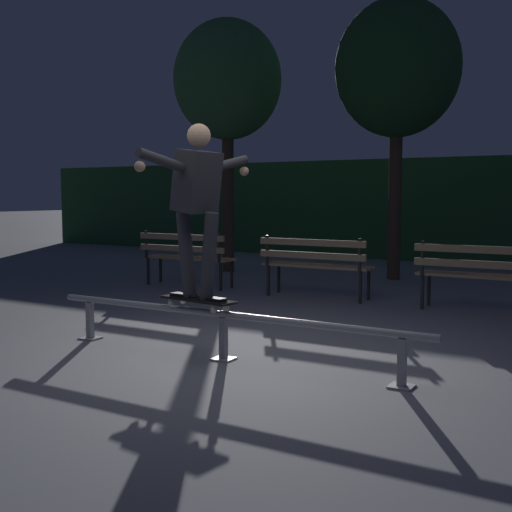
{
  "coord_description": "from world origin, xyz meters",
  "views": [
    {
      "loc": [
        3.08,
        -4.69,
        1.45
      ],
      "look_at": [
        -0.14,
        0.76,
        0.85
      ],
      "focal_mm": 44.93,
      "sensor_mm": 36.0,
      "label": 1
    }
  ],
  "objects_px": {
    "skateboarder": "(197,196)",
    "park_bench_left_center": "(315,261)",
    "tree_far_left": "(228,81)",
    "grind_rail": "(223,322)",
    "skateboard": "(198,300)",
    "park_bench_right_center": "(482,270)",
    "tree_behind_benches": "(397,70)",
    "park_bench_leftmost": "(186,253)"
  },
  "relations": [
    {
      "from": "skateboard",
      "to": "tree_far_left",
      "type": "relative_size",
      "value": 0.17
    },
    {
      "from": "skateboarder",
      "to": "tree_behind_benches",
      "type": "xyz_separation_m",
      "value": [
        -0.2,
        6.05,
        2.11
      ]
    },
    {
      "from": "park_bench_right_center",
      "to": "tree_behind_benches",
      "type": "distance_m",
      "value": 4.45
    },
    {
      "from": "grind_rail",
      "to": "skateboard",
      "type": "bearing_deg",
      "value": -180.0
    },
    {
      "from": "skateboard",
      "to": "tree_far_left",
      "type": "distance_m",
      "value": 7.17
    },
    {
      "from": "grind_rail",
      "to": "park_bench_leftmost",
      "type": "bearing_deg",
      "value": 130.92
    },
    {
      "from": "skateboarder",
      "to": "park_bench_right_center",
      "type": "relative_size",
      "value": 0.97
    },
    {
      "from": "grind_rail",
      "to": "tree_far_left",
      "type": "distance_m",
      "value": 7.38
    },
    {
      "from": "skateboarder",
      "to": "park_bench_left_center",
      "type": "xyz_separation_m",
      "value": [
        -0.47,
        3.46,
        -0.91
      ]
    },
    {
      "from": "park_bench_left_center",
      "to": "tree_behind_benches",
      "type": "bearing_deg",
      "value": 83.98
    },
    {
      "from": "park_bench_left_center",
      "to": "tree_behind_benches",
      "type": "height_order",
      "value": "tree_behind_benches"
    },
    {
      "from": "skateboard",
      "to": "tree_far_left",
      "type": "bearing_deg",
      "value": 120.64
    },
    {
      "from": "tree_far_left",
      "to": "tree_behind_benches",
      "type": "height_order",
      "value": "tree_behind_benches"
    },
    {
      "from": "park_bench_right_center",
      "to": "tree_far_left",
      "type": "relative_size",
      "value": 0.34
    },
    {
      "from": "grind_rail",
      "to": "skateboarder",
      "type": "bearing_deg",
      "value": -179.91
    },
    {
      "from": "grind_rail",
      "to": "tree_behind_benches",
      "type": "height_order",
      "value": "tree_behind_benches"
    },
    {
      "from": "skateboarder",
      "to": "park_bench_leftmost",
      "type": "xyz_separation_m",
      "value": [
        -2.72,
        3.46,
        -0.91
      ]
    },
    {
      "from": "park_bench_leftmost",
      "to": "park_bench_left_center",
      "type": "distance_m",
      "value": 2.25
    },
    {
      "from": "grind_rail",
      "to": "park_bench_leftmost",
      "type": "relative_size",
      "value": 2.38
    },
    {
      "from": "grind_rail",
      "to": "park_bench_left_center",
      "type": "distance_m",
      "value": 3.54
    },
    {
      "from": "skateboard",
      "to": "skateboarder",
      "type": "distance_m",
      "value": 0.94
    },
    {
      "from": "skateboarder",
      "to": "grind_rail",
      "type": "bearing_deg",
      "value": 0.09
    },
    {
      "from": "park_bench_leftmost",
      "to": "park_bench_left_center",
      "type": "relative_size",
      "value": 1.0
    },
    {
      "from": "skateboarder",
      "to": "park_bench_leftmost",
      "type": "relative_size",
      "value": 0.97
    },
    {
      "from": "skateboarder",
      "to": "park_bench_left_center",
      "type": "height_order",
      "value": "skateboarder"
    },
    {
      "from": "skateboarder",
      "to": "tree_behind_benches",
      "type": "relative_size",
      "value": 0.33
    },
    {
      "from": "grind_rail",
      "to": "park_bench_right_center",
      "type": "height_order",
      "value": "park_bench_right_center"
    },
    {
      "from": "park_bench_left_center",
      "to": "park_bench_right_center",
      "type": "distance_m",
      "value": 2.25
    },
    {
      "from": "tree_behind_benches",
      "to": "skateboarder",
      "type": "bearing_deg",
      "value": -88.11
    },
    {
      "from": "tree_far_left",
      "to": "park_bench_leftmost",
      "type": "bearing_deg",
      "value": -74.63
    },
    {
      "from": "park_bench_leftmost",
      "to": "park_bench_right_center",
      "type": "distance_m",
      "value": 4.5
    },
    {
      "from": "park_bench_left_center",
      "to": "tree_far_left",
      "type": "xyz_separation_m",
      "value": [
        -2.84,
        2.12,
        3.03
      ]
    },
    {
      "from": "skateboarder",
      "to": "tree_behind_benches",
      "type": "bearing_deg",
      "value": 91.89
    },
    {
      "from": "grind_rail",
      "to": "skateboard",
      "type": "height_order",
      "value": "skateboard"
    },
    {
      "from": "skateboard",
      "to": "park_bench_left_center",
      "type": "xyz_separation_m",
      "value": [
        -0.47,
        3.46,
        0.03
      ]
    },
    {
      "from": "park_bench_leftmost",
      "to": "park_bench_left_center",
      "type": "xyz_separation_m",
      "value": [
        2.25,
        0.0,
        0.0
      ]
    },
    {
      "from": "tree_far_left",
      "to": "park_bench_left_center",
      "type": "bearing_deg",
      "value": -36.85
    },
    {
      "from": "tree_far_left",
      "to": "skateboard",
      "type": "bearing_deg",
      "value": -59.36
    },
    {
      "from": "grind_rail",
      "to": "tree_behind_benches",
      "type": "distance_m",
      "value": 6.87
    },
    {
      "from": "park_bench_leftmost",
      "to": "tree_far_left",
      "type": "distance_m",
      "value": 3.75
    },
    {
      "from": "skateboard",
      "to": "park_bench_left_center",
      "type": "distance_m",
      "value": 3.49
    },
    {
      "from": "skateboarder",
      "to": "park_bench_left_center",
      "type": "bearing_deg",
      "value": 97.79
    }
  ]
}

